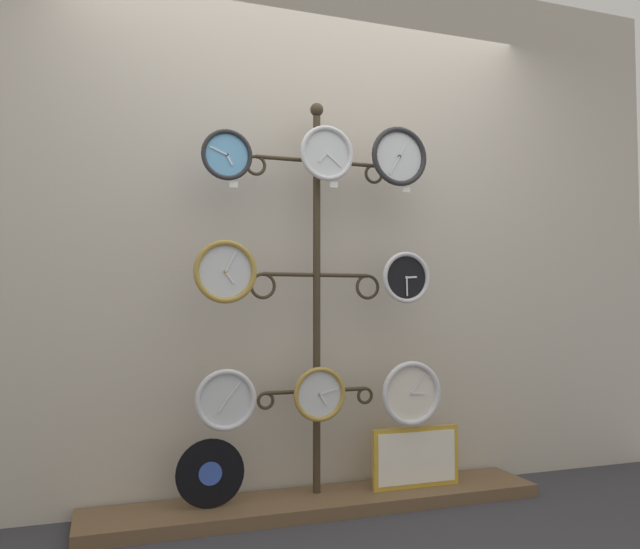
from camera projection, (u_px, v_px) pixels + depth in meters
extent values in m
plane|color=#333338|center=(348.00, 535.00, 2.62)|extent=(12.00, 12.00, 0.00)
cube|color=#BCB2A3|center=(307.00, 221.00, 3.23)|extent=(4.40, 0.04, 2.80)
cube|color=brown|center=(321.00, 502.00, 2.95)|extent=(2.20, 0.36, 0.06)
cylinder|color=#382D1E|center=(317.00, 503.00, 3.01)|extent=(0.34, 0.34, 0.02)
cylinder|color=#382D1E|center=(317.00, 306.00, 3.05)|extent=(0.04, 0.04, 1.88)
sphere|color=#382D1E|center=(317.00, 110.00, 3.10)|extent=(0.07, 0.07, 0.07)
cylinder|color=#382D1E|center=(287.00, 159.00, 3.04)|extent=(0.31, 0.02, 0.02)
torus|color=#382D1E|center=(256.00, 165.00, 2.99)|extent=(0.10, 0.02, 0.10)
cylinder|color=#382D1E|center=(346.00, 164.00, 3.14)|extent=(0.31, 0.02, 0.02)
torus|color=#382D1E|center=(374.00, 174.00, 3.19)|extent=(0.10, 0.02, 0.10)
cylinder|color=#382D1E|center=(290.00, 275.00, 3.02)|extent=(0.27, 0.02, 0.02)
torus|color=#382D1E|center=(263.00, 286.00, 2.97)|extent=(0.13, 0.02, 0.13)
cylinder|color=#382D1E|center=(342.00, 275.00, 3.11)|extent=(0.27, 0.02, 0.02)
torus|color=#382D1E|center=(367.00, 287.00, 3.15)|extent=(0.13, 0.02, 0.13)
cylinder|color=#382D1E|center=(292.00, 392.00, 2.99)|extent=(0.26, 0.02, 0.02)
torus|color=#382D1E|center=(266.00, 401.00, 2.95)|extent=(0.09, 0.02, 0.09)
cylinder|color=#382D1E|center=(341.00, 390.00, 3.08)|extent=(0.26, 0.02, 0.02)
torus|color=#382D1E|center=(365.00, 396.00, 3.12)|extent=(0.09, 0.02, 0.09)
cylinder|color=#60A8DB|center=(226.00, 155.00, 2.87)|extent=(0.22, 0.02, 0.22)
torus|color=#262628|center=(227.00, 155.00, 2.86)|extent=(0.24, 0.02, 0.24)
cylinder|color=#262628|center=(227.00, 155.00, 2.86)|extent=(0.01, 0.01, 0.01)
cube|color=silver|center=(230.00, 160.00, 2.86)|extent=(0.03, 0.00, 0.05)
cube|color=silver|center=(219.00, 151.00, 2.85)|extent=(0.08, 0.00, 0.04)
cylinder|color=silver|center=(326.00, 154.00, 3.03)|extent=(0.25, 0.02, 0.25)
torus|color=silver|center=(327.00, 153.00, 3.01)|extent=(0.27, 0.02, 0.27)
cylinder|color=silver|center=(327.00, 153.00, 3.01)|extent=(0.01, 0.01, 0.01)
cube|color=silver|center=(323.00, 158.00, 3.00)|extent=(0.05, 0.00, 0.05)
cube|color=silver|center=(334.00, 160.00, 3.02)|extent=(0.08, 0.00, 0.07)
cylinder|color=silver|center=(398.00, 157.00, 3.16)|extent=(0.28, 0.02, 0.28)
torus|color=#262628|center=(399.00, 156.00, 3.14)|extent=(0.30, 0.03, 0.30)
cylinder|color=#262628|center=(399.00, 156.00, 3.14)|extent=(0.02, 0.01, 0.02)
cube|color=silver|center=(402.00, 151.00, 3.15)|extent=(0.03, 0.00, 0.06)
cube|color=silver|center=(395.00, 165.00, 3.13)|extent=(0.06, 0.00, 0.10)
cylinder|color=silver|center=(225.00, 272.00, 2.83)|extent=(0.26, 0.02, 0.26)
torus|color=#A58438|center=(226.00, 272.00, 2.81)|extent=(0.29, 0.03, 0.29)
cylinder|color=#A58438|center=(225.00, 272.00, 2.81)|extent=(0.02, 0.01, 0.02)
cube|color=silver|center=(230.00, 277.00, 2.81)|extent=(0.05, 0.00, 0.06)
cube|color=silver|center=(231.00, 262.00, 2.82)|extent=(0.05, 0.00, 0.10)
cylinder|color=black|center=(405.00, 278.00, 3.11)|extent=(0.23, 0.02, 0.23)
torus|color=silver|center=(407.00, 277.00, 3.10)|extent=(0.26, 0.02, 0.26)
cylinder|color=silver|center=(407.00, 277.00, 3.10)|extent=(0.01, 0.01, 0.01)
cube|color=silver|center=(412.00, 277.00, 3.10)|extent=(0.06, 0.00, 0.01)
cube|color=silver|center=(407.00, 287.00, 3.09)|extent=(0.01, 0.00, 0.09)
cylinder|color=silver|center=(225.00, 400.00, 2.79)|extent=(0.25, 0.02, 0.25)
torus|color=silver|center=(226.00, 400.00, 2.77)|extent=(0.28, 0.03, 0.28)
cylinder|color=silver|center=(226.00, 400.00, 2.77)|extent=(0.02, 0.01, 0.02)
cube|color=silver|center=(222.00, 406.00, 2.76)|extent=(0.04, 0.00, 0.05)
cube|color=silver|center=(233.00, 391.00, 2.78)|extent=(0.07, 0.00, 0.08)
cylinder|color=silver|center=(319.00, 394.00, 2.95)|extent=(0.24, 0.02, 0.24)
torus|color=#A58438|center=(320.00, 394.00, 2.94)|extent=(0.26, 0.02, 0.26)
cylinder|color=#A58438|center=(320.00, 394.00, 2.94)|extent=(0.01, 0.01, 0.01)
cube|color=silver|center=(323.00, 399.00, 2.94)|extent=(0.04, 0.00, 0.05)
cube|color=silver|center=(329.00, 391.00, 2.95)|extent=(0.09, 0.00, 0.03)
cylinder|color=silver|center=(410.00, 393.00, 3.09)|extent=(0.29, 0.02, 0.29)
torus|color=silver|center=(412.00, 394.00, 3.08)|extent=(0.32, 0.03, 0.32)
cylinder|color=silver|center=(412.00, 393.00, 3.08)|extent=(0.02, 0.01, 0.02)
cube|color=silver|center=(418.00, 393.00, 3.09)|extent=(0.07, 0.00, 0.01)
cube|color=silver|center=(418.00, 384.00, 3.09)|extent=(0.07, 0.00, 0.10)
cylinder|color=black|center=(210.00, 473.00, 2.78)|extent=(0.31, 0.01, 0.31)
cylinder|color=#334FB2|center=(210.00, 474.00, 2.78)|extent=(0.10, 0.00, 0.10)
cube|color=gold|center=(416.00, 457.00, 3.10)|extent=(0.47, 0.02, 0.30)
cube|color=white|center=(417.00, 458.00, 3.09)|extent=(0.42, 0.00, 0.25)
cube|color=white|center=(234.00, 184.00, 2.87)|extent=(0.04, 0.00, 0.03)
cube|color=white|center=(334.00, 185.00, 3.02)|extent=(0.04, 0.00, 0.03)
cube|color=white|center=(407.00, 189.00, 3.15)|extent=(0.04, 0.00, 0.03)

